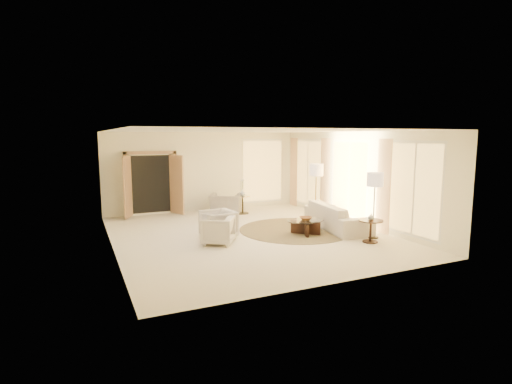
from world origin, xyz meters
name	(u,v)px	position (x,y,z in m)	size (l,w,h in m)	color
room	(249,184)	(0.00, 0.00, 1.40)	(7.04, 8.04, 2.83)	beige
windows_right	(351,179)	(3.45, 0.10, 1.35)	(0.10, 6.40, 2.40)	#FFCD66
window_back_corner	(263,171)	(2.30, 3.95, 1.35)	(1.70, 0.10, 2.40)	#FFCD66
curtains_right	(332,178)	(3.40, 1.00, 1.30)	(0.06, 5.20, 2.60)	beige
french_doors	(152,184)	(-1.90, 3.82, 1.07)	(1.95, 0.66, 2.16)	tan
area_rug	(295,230)	(1.44, -0.05, 0.01)	(3.22, 3.22, 0.01)	#3E321E
sofa	(337,216)	(2.61, -0.41, 0.37)	(2.51, 0.98, 0.73)	silver
armchair_left	(218,223)	(-0.88, -0.02, 0.41)	(0.79, 0.74, 0.82)	silver
armchair_right	(218,229)	(-1.07, -0.54, 0.38)	(0.74, 0.69, 0.76)	silver
accent_chair	(226,200)	(0.47, 3.10, 0.46)	(1.05, 0.68, 0.91)	gray
coffee_table	(306,225)	(1.42, -0.62, 0.25)	(1.27, 1.27, 0.40)	black
end_table	(371,227)	(2.49, -2.00, 0.39)	(0.61, 0.61, 0.57)	black
side_table	(243,203)	(0.99, 2.82, 0.38)	(0.54, 0.54, 0.63)	#2F281B
floor_lamp_near	(316,173)	(2.67, 0.81, 1.53)	(0.44, 0.44, 1.80)	#2F281B
floor_lamp_far	(375,183)	(2.85, -1.67, 1.47)	(0.42, 0.42, 1.73)	#2F281B
bowl	(306,218)	(1.42, -0.62, 0.44)	(0.35, 0.35, 0.09)	brown
end_vase	(371,217)	(2.49, -2.00, 0.65)	(0.16, 0.16, 0.17)	silver
side_vase	(243,193)	(0.99, 2.82, 0.74)	(0.22, 0.22, 0.23)	silver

